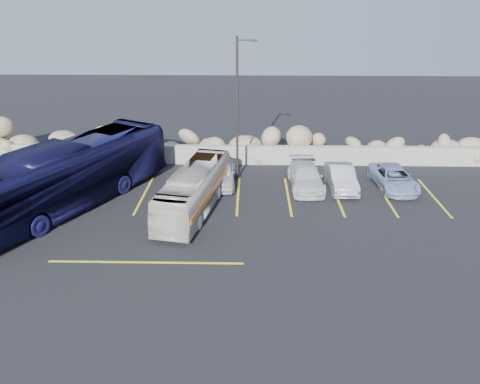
{
  "coord_description": "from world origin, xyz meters",
  "views": [
    {
      "loc": [
        3.21,
        -16.04,
        10.28
      ],
      "look_at": [
        2.77,
        4.0,
        1.52
      ],
      "focal_mm": 35.0,
      "sensor_mm": 36.0,
      "label": 1
    }
  ],
  "objects_px": {
    "lamppost": "(238,106)",
    "tour_coach": "(70,174)",
    "car_d": "(394,178)",
    "car_c": "(306,177)",
    "car_b": "(341,178)",
    "car_a": "(221,173)",
    "vintage_bus": "(195,189)"
  },
  "relations": [
    {
      "from": "car_c",
      "to": "car_d",
      "type": "bearing_deg",
      "value": -1.64
    },
    {
      "from": "tour_coach",
      "to": "car_c",
      "type": "bearing_deg",
      "value": 39.84
    },
    {
      "from": "car_b",
      "to": "car_a",
      "type": "bearing_deg",
      "value": 174.49
    },
    {
      "from": "lamppost",
      "to": "tour_coach",
      "type": "distance_m",
      "value": 9.57
    },
    {
      "from": "car_d",
      "to": "car_a",
      "type": "bearing_deg",
      "value": 173.64
    },
    {
      "from": "car_b",
      "to": "car_d",
      "type": "relative_size",
      "value": 0.93
    },
    {
      "from": "car_a",
      "to": "car_d",
      "type": "bearing_deg",
      "value": -2.52
    },
    {
      "from": "lamppost",
      "to": "car_b",
      "type": "relative_size",
      "value": 2.08
    },
    {
      "from": "tour_coach",
      "to": "car_c",
      "type": "relative_size",
      "value": 2.81
    },
    {
      "from": "lamppost",
      "to": "tour_coach",
      "type": "xyz_separation_m",
      "value": [
        -8.38,
        -3.8,
        -2.63
      ]
    },
    {
      "from": "lamppost",
      "to": "vintage_bus",
      "type": "height_order",
      "value": "lamppost"
    },
    {
      "from": "tour_coach",
      "to": "car_b",
      "type": "relative_size",
      "value": 3.11
    },
    {
      "from": "car_b",
      "to": "car_d",
      "type": "xyz_separation_m",
      "value": [
        2.95,
        0.13,
        -0.06
      ]
    },
    {
      "from": "car_d",
      "to": "tour_coach",
      "type": "bearing_deg",
      "value": -175.45
    },
    {
      "from": "lamppost",
      "to": "car_d",
      "type": "distance_m",
      "value": 9.53
    },
    {
      "from": "car_d",
      "to": "vintage_bus",
      "type": "bearing_deg",
      "value": -168.64
    },
    {
      "from": "vintage_bus",
      "to": "car_a",
      "type": "xyz_separation_m",
      "value": [
        1.13,
        3.36,
        -0.4
      ]
    },
    {
      "from": "car_b",
      "to": "car_d",
      "type": "bearing_deg",
      "value": 1.56
    },
    {
      "from": "lamppost",
      "to": "car_a",
      "type": "bearing_deg",
      "value": -138.67
    },
    {
      "from": "tour_coach",
      "to": "car_b",
      "type": "height_order",
      "value": "tour_coach"
    },
    {
      "from": "car_d",
      "to": "car_c",
      "type": "bearing_deg",
      "value": 176.08
    },
    {
      "from": "tour_coach",
      "to": "car_a",
      "type": "height_order",
      "value": "tour_coach"
    },
    {
      "from": "tour_coach",
      "to": "car_a",
      "type": "bearing_deg",
      "value": 49.71
    },
    {
      "from": "vintage_bus",
      "to": "car_b",
      "type": "xyz_separation_m",
      "value": [
        7.82,
        2.83,
        -0.44
      ]
    },
    {
      "from": "vintage_bus",
      "to": "tour_coach",
      "type": "xyz_separation_m",
      "value": [
        -6.3,
        0.39,
        0.59
      ]
    },
    {
      "from": "lamppost",
      "to": "car_b",
      "type": "distance_m",
      "value": 6.94
    },
    {
      "from": "car_b",
      "to": "car_c",
      "type": "height_order",
      "value": "car_b"
    },
    {
      "from": "vintage_bus",
      "to": "car_a",
      "type": "distance_m",
      "value": 3.56
    },
    {
      "from": "lamppost",
      "to": "vintage_bus",
      "type": "relative_size",
      "value": 1.03
    },
    {
      "from": "car_c",
      "to": "car_d",
      "type": "xyz_separation_m",
      "value": [
        4.89,
        0.01,
        -0.04
      ]
    },
    {
      "from": "car_a",
      "to": "car_c",
      "type": "height_order",
      "value": "car_a"
    },
    {
      "from": "car_c",
      "to": "car_a",
      "type": "bearing_deg",
      "value": 173.41
    }
  ]
}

